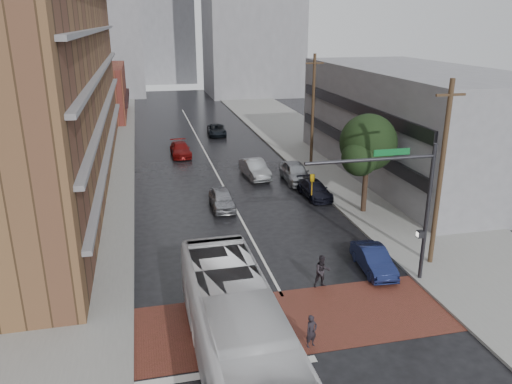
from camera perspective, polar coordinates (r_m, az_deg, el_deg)
ground at (r=22.63m, az=4.85°, el=-15.00°), size 160.00×160.00×0.00m
crosswalk at (r=23.02m, az=4.47°, el=-14.30°), size 14.00×5.00×0.02m
sidewalk_west at (r=44.94m, az=-19.46°, el=1.64°), size 9.00×90.00×0.15m
sidewalk_east at (r=47.91m, az=8.95°, el=3.54°), size 9.00×90.00×0.15m
apartment_block at (r=42.59m, az=-25.28°, el=19.13°), size 10.00×44.00×28.00m
storefront_west at (r=72.63m, az=-17.94°, el=10.84°), size 8.00×16.00×7.00m
building_east at (r=44.74m, az=17.64°, el=7.62°), size 11.00×26.00×9.00m
distant_tower_west at (r=96.20m, az=-18.92°, el=20.02°), size 18.00×16.00×32.00m
distant_tower_center at (r=112.97m, az=-10.47°, el=18.34°), size 12.00×10.00×24.00m
street_tree at (r=34.11m, az=12.67°, el=5.13°), size 4.20×4.10×6.90m
signal_mast at (r=24.79m, az=16.37°, el=-0.38°), size 6.50×0.30×7.20m
utility_pole_near at (r=27.39m, az=20.36°, el=1.91°), size 1.60×0.26×10.00m
utility_pole_far at (r=44.97m, az=6.52°, el=9.26°), size 1.60×0.26×10.00m
transit_bus at (r=18.77m, az=-1.88°, el=-16.44°), size 3.11×12.55×3.48m
pedestrian_a at (r=21.07m, az=6.35°, el=-15.55°), size 0.61×0.50×1.43m
pedestrian_b at (r=25.26m, az=7.59°, el=-8.98°), size 0.83×0.65×1.70m
car_travel_a at (r=35.37m, az=-3.92°, el=-0.80°), size 1.70×4.05×1.37m
car_travel_b at (r=42.23m, az=-0.12°, el=2.65°), size 2.02×4.75×1.52m
car_travel_c at (r=49.81m, az=-8.63°, el=4.84°), size 1.95×4.58×1.31m
suv_travel at (r=58.61m, az=-4.52°, el=7.08°), size 2.38×4.58×1.23m
car_parked_near at (r=27.37m, az=13.28°, el=-7.54°), size 1.63×3.96×1.28m
car_parked_mid at (r=37.80m, az=6.73°, el=0.29°), size 1.89×4.25×1.21m
car_parked_far at (r=41.22m, az=4.54°, el=2.26°), size 2.08×4.85×1.63m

